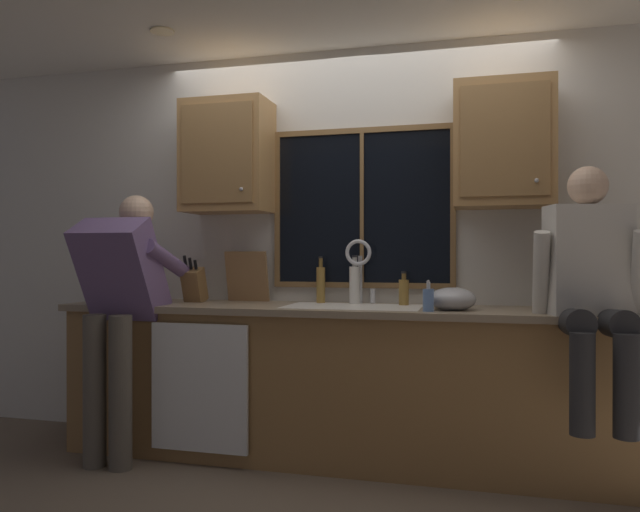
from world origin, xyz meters
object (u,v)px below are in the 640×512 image
(mixing_bowl, at_px, (452,299))
(soap_dispenser, at_px, (428,299))
(bottle_tall_clear, at_px, (404,291))
(bottle_amber_small, at_px, (355,284))
(knife_block, at_px, (194,285))
(cutting_board, at_px, (247,276))
(person_sitting_on_counter, at_px, (591,280))
(person_standing, at_px, (120,297))
(bottle_green_glass, at_px, (321,284))

(mixing_bowl, distance_m, soap_dispenser, 0.18)
(bottle_tall_clear, distance_m, bottle_amber_small, 0.31)
(knife_block, distance_m, cutting_board, 0.35)
(person_sitting_on_counter, height_order, cutting_board, person_sitting_on_counter)
(knife_block, relative_size, cutting_board, 0.96)
(knife_block, height_order, mixing_bowl, knife_block)
(person_sitting_on_counter, bearing_deg, bottle_tall_clear, 156.15)
(person_standing, distance_m, bottle_tall_clear, 1.70)
(mixing_bowl, bearing_deg, bottle_green_glass, 161.57)
(knife_block, height_order, bottle_green_glass, knife_block)
(person_standing, height_order, bottle_tall_clear, person_standing)
(person_sitting_on_counter, xyz_separation_m, bottle_tall_clear, (-0.98, 0.43, -0.10))
(mixing_bowl, bearing_deg, person_standing, -172.11)
(bottle_amber_small, bearing_deg, mixing_bowl, -22.03)
(person_sitting_on_counter, relative_size, cutting_board, 3.77)
(person_sitting_on_counter, bearing_deg, mixing_bowl, 163.67)
(soap_dispenser, relative_size, bottle_tall_clear, 0.83)
(bottle_tall_clear, bearing_deg, soap_dispenser, -64.02)
(person_sitting_on_counter, xyz_separation_m, mixing_bowl, (-0.68, 0.20, -0.12))
(cutting_board, distance_m, bottle_tall_clear, 1.04)
(mixing_bowl, bearing_deg, bottle_amber_small, 157.97)
(person_sitting_on_counter, distance_m, bottle_amber_small, 1.36)
(cutting_board, height_order, soap_dispenser, cutting_board)
(bottle_tall_clear, bearing_deg, cutting_board, 177.12)
(person_sitting_on_counter, relative_size, knife_block, 3.92)
(person_standing, bearing_deg, soap_dispenser, 4.32)
(knife_block, relative_size, bottle_green_glass, 1.09)
(bottle_amber_small, bearing_deg, person_standing, -158.84)
(bottle_green_glass, relative_size, bottle_amber_small, 0.98)
(person_standing, height_order, mixing_bowl, person_standing)
(person_sitting_on_counter, bearing_deg, knife_block, 171.41)
(mixing_bowl, xyz_separation_m, bottle_green_glass, (-0.83, 0.28, 0.06))
(person_standing, bearing_deg, bottle_tall_clear, 17.08)
(bottle_green_glass, bearing_deg, mixing_bowl, -18.43)
(knife_block, relative_size, mixing_bowl, 1.22)
(person_standing, xyz_separation_m, knife_block, (0.28, 0.42, 0.05))
(person_standing, bearing_deg, bottle_green_glass, 26.38)
(mixing_bowl, xyz_separation_m, bottle_amber_small, (-0.60, 0.24, 0.07))
(cutting_board, distance_m, soap_dispenser, 1.29)
(cutting_board, bearing_deg, bottle_tall_clear, -2.88)
(bottle_green_glass, height_order, bottle_tall_clear, bottle_green_glass)
(knife_block, relative_size, bottle_amber_small, 1.06)
(bottle_green_glass, bearing_deg, person_standing, -153.62)
(person_standing, xyz_separation_m, bottle_amber_small, (1.32, 0.51, 0.07))
(soap_dispenser, distance_m, bottle_green_glass, 0.82)
(mixing_bowl, height_order, bottle_amber_small, bottle_amber_small)
(person_standing, bearing_deg, person_sitting_on_counter, 1.46)
(cutting_board, xyz_separation_m, bottle_tall_clear, (1.04, -0.05, -0.08))
(bottle_green_glass, bearing_deg, knife_block, -171.32)
(bottle_tall_clear, bearing_deg, knife_block, -176.53)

